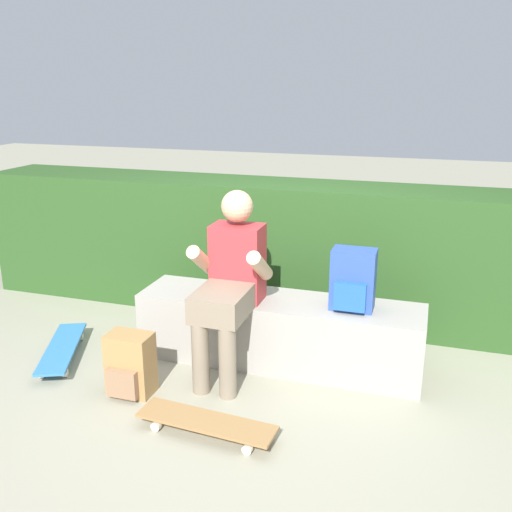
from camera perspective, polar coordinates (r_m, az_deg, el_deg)
ground_plane at (r=3.73m, az=0.74°, el=-13.15°), size 24.00×24.00×0.00m
bench_main at (r=3.93m, az=2.30°, el=-7.62°), size 1.95×0.46×0.47m
person_skater at (r=3.65m, az=-2.62°, el=-2.32°), size 0.49×0.62×1.22m
skateboard_near_person at (r=3.28m, az=-5.07°, el=-16.46°), size 0.81×0.26×0.09m
skateboard_beside_bench at (r=4.28m, az=-19.07°, el=-8.84°), size 0.51×0.81×0.09m
backpack_on_bench at (r=3.67m, az=9.80°, el=-2.48°), size 0.28×0.23×0.40m
backpack_on_ground at (r=3.67m, az=-12.66°, el=-10.76°), size 0.28×0.23×0.40m
hedge_row at (r=4.60m, az=9.38°, el=0.13°), size 6.42×0.62×1.11m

